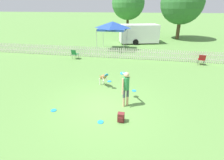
# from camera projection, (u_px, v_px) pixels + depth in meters

# --- Properties ---
(ground_plane) EXTENTS (240.00, 240.00, 0.00)m
(ground_plane) POSITION_uv_depth(u_px,v_px,m) (106.00, 106.00, 8.27)
(ground_plane) COLOR #5B8C42
(handler_person) EXTENTS (0.57, 1.11, 1.69)m
(handler_person) POSITION_uv_depth(u_px,v_px,m) (126.00, 85.00, 7.91)
(handler_person) COLOR tan
(handler_person) RESTS_ON ground_plane
(leaping_dog) EXTENTS (0.80, 0.94, 0.95)m
(leaping_dog) POSITION_uv_depth(u_px,v_px,m) (103.00, 77.00, 10.05)
(leaping_dog) COLOR olive
(leaping_dog) RESTS_ON ground_plane
(frisbee_near_handler) EXTENTS (0.24, 0.24, 0.02)m
(frisbee_near_handler) POSITION_uv_depth(u_px,v_px,m) (101.00, 122.00, 7.11)
(frisbee_near_handler) COLOR #1E8CD8
(frisbee_near_handler) RESTS_ON ground_plane
(frisbee_near_dog) EXTENTS (0.24, 0.24, 0.02)m
(frisbee_near_dog) POSITION_uv_depth(u_px,v_px,m) (109.00, 81.00, 10.92)
(frisbee_near_dog) COLOR #1E8CD8
(frisbee_near_dog) RESTS_ON ground_plane
(frisbee_midfield) EXTENTS (0.24, 0.24, 0.02)m
(frisbee_midfield) POSITION_uv_depth(u_px,v_px,m) (134.00, 91.00, 9.73)
(frisbee_midfield) COLOR #1E8CD8
(frisbee_midfield) RESTS_ON ground_plane
(frisbee_far_scatter) EXTENTS (0.24, 0.24, 0.02)m
(frisbee_far_scatter) POSITION_uv_depth(u_px,v_px,m) (54.00, 110.00, 7.90)
(frisbee_far_scatter) COLOR #1E8CD8
(frisbee_far_scatter) RESTS_ON ground_plane
(backpack_on_grass) EXTENTS (0.27, 0.26, 0.39)m
(backpack_on_grass) POSITION_uv_depth(u_px,v_px,m) (121.00, 117.00, 7.10)
(backpack_on_grass) COLOR maroon
(backpack_on_grass) RESTS_ON ground_plane
(picket_fence) EXTENTS (27.04, 0.04, 0.95)m
(picket_fence) POSITION_uv_depth(u_px,v_px,m) (126.00, 54.00, 15.42)
(picket_fence) COLOR beige
(picket_fence) RESTS_ON ground_plane
(folding_chair_blue_left) EXTENTS (0.59, 0.61, 0.84)m
(folding_chair_blue_left) POSITION_uv_depth(u_px,v_px,m) (75.00, 53.00, 15.33)
(folding_chair_blue_left) COLOR #333338
(folding_chair_blue_left) RESTS_ON ground_plane
(folding_chair_center) EXTENTS (0.56, 0.58, 0.84)m
(folding_chair_center) POSITION_uv_depth(u_px,v_px,m) (202.00, 59.00, 13.78)
(folding_chair_center) COLOR #333338
(folding_chair_center) RESTS_ON ground_plane
(canopy_tent_main) EXTENTS (2.78, 2.78, 2.90)m
(canopy_tent_main) POSITION_uv_depth(u_px,v_px,m) (113.00, 26.00, 17.91)
(canopy_tent_main) COLOR #B2B2B2
(canopy_tent_main) RESTS_ON ground_plane
(equipment_trailer) EXTENTS (5.56, 3.37, 2.26)m
(equipment_trailer) POSITION_uv_depth(u_px,v_px,m) (139.00, 33.00, 21.68)
(equipment_trailer) COLOR white
(equipment_trailer) RESTS_ON ground_plane
(tree_left_grove) EXTENTS (5.49, 5.49, 7.54)m
(tree_left_grove) POSITION_uv_depth(u_px,v_px,m) (128.00, 3.00, 29.35)
(tree_left_grove) COLOR #4C3823
(tree_left_grove) RESTS_ON ground_plane
(tree_right_grove) EXTENTS (5.59, 5.59, 7.54)m
(tree_right_grove) POSITION_uv_depth(u_px,v_px,m) (182.00, 3.00, 23.01)
(tree_right_grove) COLOR #4C3823
(tree_right_grove) RESTS_ON ground_plane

